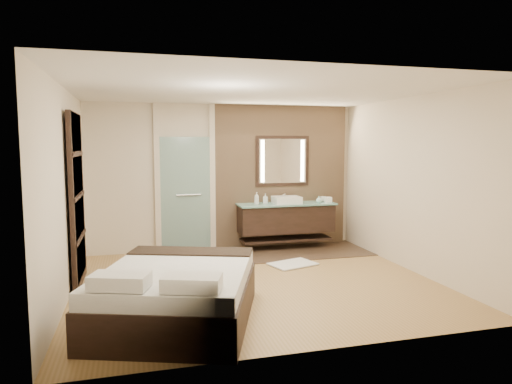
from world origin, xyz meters
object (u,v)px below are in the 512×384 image
object	(u,v)px
vanity	(286,218)
waste_bin	(232,255)
bed	(177,294)
mirror_unit	(282,161)

from	to	relation	value
vanity	waste_bin	size ratio (longest dim) A/B	7.81
bed	waste_bin	distance (m)	2.62
mirror_unit	waste_bin	world-z (taller)	mirror_unit
mirror_unit	bed	bearing A→B (deg)	-125.06
bed	waste_bin	size ratio (longest dim) A/B	10.04
waste_bin	bed	bearing A→B (deg)	-115.49
bed	vanity	bearing A→B (deg)	72.34
mirror_unit	waste_bin	xyz separation A→B (m)	(-1.20, -0.95, -1.53)
vanity	mirror_unit	xyz separation A→B (m)	(0.00, 0.24, 1.07)
vanity	bed	bearing A→B (deg)	-127.09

